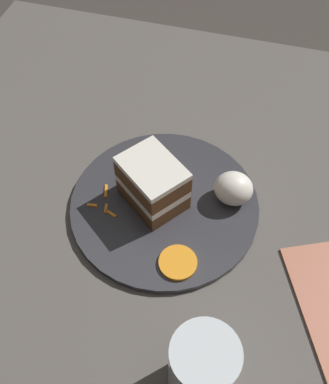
{
  "coord_description": "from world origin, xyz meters",
  "views": [
    {
      "loc": [
        0.08,
        -0.33,
        0.6
      ],
      "look_at": [
        -0.02,
        0.03,
        0.07
      ],
      "focal_mm": 42.0,
      "sensor_mm": 36.0,
      "label": 1
    }
  ],
  "objects_px": {
    "plate": "(164,205)",
    "drinking_glass": "(201,372)",
    "cake_slice": "(153,183)",
    "cream_dollop": "(234,188)",
    "orange_garnish": "(178,262)"
  },
  "relations": [
    {
      "from": "plate",
      "to": "drinking_glass",
      "type": "bearing_deg",
      "value": -65.45
    },
    {
      "from": "cake_slice",
      "to": "cream_dollop",
      "type": "bearing_deg",
      "value": 143.69
    },
    {
      "from": "plate",
      "to": "orange_garnish",
      "type": "bearing_deg",
      "value": -64.23
    },
    {
      "from": "plate",
      "to": "cake_slice",
      "type": "height_order",
      "value": "cake_slice"
    },
    {
      "from": "cake_slice",
      "to": "orange_garnish",
      "type": "relative_size",
      "value": 2.17
    },
    {
      "from": "plate",
      "to": "drinking_glass",
      "type": "relative_size",
      "value": 2.31
    },
    {
      "from": "cake_slice",
      "to": "orange_garnish",
      "type": "bearing_deg",
      "value": 71.06
    },
    {
      "from": "plate",
      "to": "drinking_glass",
      "type": "distance_m",
      "value": 0.26
    },
    {
      "from": "cake_slice",
      "to": "cream_dollop",
      "type": "xyz_separation_m",
      "value": [
        0.11,
        0.03,
        -0.01
      ]
    },
    {
      "from": "cream_dollop",
      "to": "drinking_glass",
      "type": "bearing_deg",
      "value": -87.66
    },
    {
      "from": "plate",
      "to": "cream_dollop",
      "type": "distance_m",
      "value": 0.11
    },
    {
      "from": "plate",
      "to": "cream_dollop",
      "type": "bearing_deg",
      "value": 20.15
    },
    {
      "from": "plate",
      "to": "cake_slice",
      "type": "xyz_separation_m",
      "value": [
        -0.02,
        0.0,
        0.04
      ]
    },
    {
      "from": "orange_garnish",
      "to": "drinking_glass",
      "type": "height_order",
      "value": "drinking_glass"
    },
    {
      "from": "cream_dollop",
      "to": "plate",
      "type": "bearing_deg",
      "value": -159.85
    }
  ]
}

